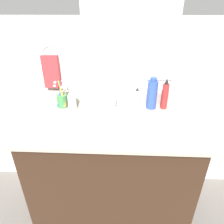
{
  "coord_description": "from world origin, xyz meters",
  "views": [
    {
      "loc": [
        0.05,
        -1.01,
        1.35
      ],
      "look_at": [
        0.0,
        0.0,
        0.81
      ],
      "focal_mm": 31.83,
      "sensor_mm": 36.0,
      "label": 1
    }
  ],
  "objects_px": {
    "bottle_shampoo_blue": "(152,94)",
    "bottle_lotion_white": "(137,99)",
    "soap_bar": "(84,105)",
    "bottle_gel_clear": "(72,102)",
    "hand_towel": "(51,72)",
    "cup_green": "(62,100)",
    "bottle_spray_red": "(165,95)",
    "faucet": "(115,103)"
  },
  "relations": [
    {
      "from": "bottle_shampoo_blue",
      "to": "bottle_lotion_white",
      "type": "xyz_separation_m",
      "value": [
        -0.1,
        -0.0,
        -0.03
      ]
    },
    {
      "from": "bottle_shampoo_blue",
      "to": "soap_bar",
      "type": "xyz_separation_m",
      "value": [
        -0.46,
        0.0,
        -0.09
      ]
    },
    {
      "from": "bottle_shampoo_blue",
      "to": "bottle_gel_clear",
      "type": "relative_size",
      "value": 1.75
    },
    {
      "from": "hand_towel",
      "to": "cup_green",
      "type": "xyz_separation_m",
      "value": [
        0.07,
        -0.08,
        -0.17
      ]
    },
    {
      "from": "hand_towel",
      "to": "bottle_shampoo_blue",
      "type": "height_order",
      "value": "hand_towel"
    },
    {
      "from": "bottle_shampoo_blue",
      "to": "bottle_lotion_white",
      "type": "distance_m",
      "value": 0.11
    },
    {
      "from": "cup_green",
      "to": "bottle_spray_red",
      "type": "bearing_deg",
      "value": 0.92
    },
    {
      "from": "bottle_spray_red",
      "to": "bottle_gel_clear",
      "type": "bearing_deg",
      "value": -175.25
    },
    {
      "from": "faucet",
      "to": "bottle_shampoo_blue",
      "type": "relative_size",
      "value": 0.75
    },
    {
      "from": "bottle_shampoo_blue",
      "to": "soap_bar",
      "type": "bearing_deg",
      "value": 179.95
    },
    {
      "from": "soap_bar",
      "to": "bottle_spray_red",
      "type": "bearing_deg",
      "value": -0.08
    },
    {
      "from": "bottle_lotion_white",
      "to": "bottle_gel_clear",
      "type": "relative_size",
      "value": 1.19
    },
    {
      "from": "hand_towel",
      "to": "soap_bar",
      "type": "distance_m",
      "value": 0.31
    },
    {
      "from": "hand_towel",
      "to": "faucet",
      "type": "height_order",
      "value": "hand_towel"
    },
    {
      "from": "cup_green",
      "to": "soap_bar",
      "type": "distance_m",
      "value": 0.15
    },
    {
      "from": "hand_towel",
      "to": "bottle_spray_red",
      "type": "xyz_separation_m",
      "value": [
        0.76,
        -0.07,
        -0.12
      ]
    },
    {
      "from": "bottle_lotion_white",
      "to": "cup_green",
      "type": "bearing_deg",
      "value": -178.84
    },
    {
      "from": "bottle_spray_red",
      "to": "bottle_gel_clear",
      "type": "xyz_separation_m",
      "value": [
        -0.61,
        -0.05,
        -0.04
      ]
    },
    {
      "from": "cup_green",
      "to": "soap_bar",
      "type": "bearing_deg",
      "value": 4.57
    },
    {
      "from": "cup_green",
      "to": "bottle_gel_clear",
      "type": "bearing_deg",
      "value": -26.61
    },
    {
      "from": "bottle_spray_red",
      "to": "soap_bar",
      "type": "distance_m",
      "value": 0.55
    },
    {
      "from": "hand_towel",
      "to": "faucet",
      "type": "xyz_separation_m",
      "value": [
        0.43,
        -0.07,
        -0.19
      ]
    },
    {
      "from": "hand_towel",
      "to": "bottle_lotion_white",
      "type": "distance_m",
      "value": 0.6
    },
    {
      "from": "cup_green",
      "to": "bottle_lotion_white",
      "type": "bearing_deg",
      "value": 1.16
    },
    {
      "from": "bottle_gel_clear",
      "to": "hand_towel",
      "type": "bearing_deg",
      "value": 141.28
    },
    {
      "from": "hand_towel",
      "to": "faucet",
      "type": "relative_size",
      "value": 1.38
    },
    {
      "from": "hand_towel",
      "to": "cup_green",
      "type": "bearing_deg",
      "value": -48.32
    },
    {
      "from": "bottle_gel_clear",
      "to": "soap_bar",
      "type": "height_order",
      "value": "bottle_gel_clear"
    },
    {
      "from": "bottle_spray_red",
      "to": "bottle_lotion_white",
      "type": "height_order",
      "value": "bottle_spray_red"
    },
    {
      "from": "bottle_spray_red",
      "to": "cup_green",
      "type": "distance_m",
      "value": 0.69
    },
    {
      "from": "bottle_lotion_white",
      "to": "bottle_shampoo_blue",
      "type": "bearing_deg",
      "value": 0.63
    },
    {
      "from": "cup_green",
      "to": "soap_bar",
      "type": "xyz_separation_m",
      "value": [
        0.15,
        0.01,
        -0.04
      ]
    },
    {
      "from": "bottle_spray_red",
      "to": "bottle_lotion_white",
      "type": "bearing_deg",
      "value": -179.76
    },
    {
      "from": "hand_towel",
      "to": "bottle_shampoo_blue",
      "type": "xyz_separation_m",
      "value": [
        0.68,
        -0.07,
        -0.12
      ]
    },
    {
      "from": "bottle_spray_red",
      "to": "bottle_gel_clear",
      "type": "distance_m",
      "value": 0.61
    },
    {
      "from": "faucet",
      "to": "hand_towel",
      "type": "bearing_deg",
      "value": 170.47
    },
    {
      "from": "faucet",
      "to": "cup_green",
      "type": "xyz_separation_m",
      "value": [
        -0.36,
        -0.01,
        0.03
      ]
    },
    {
      "from": "hand_towel",
      "to": "bottle_lotion_white",
      "type": "bearing_deg",
      "value": -7.18
    },
    {
      "from": "faucet",
      "to": "bottle_gel_clear",
      "type": "distance_m",
      "value": 0.29
    },
    {
      "from": "bottle_spray_red",
      "to": "bottle_lotion_white",
      "type": "distance_m",
      "value": 0.19
    },
    {
      "from": "bottle_shampoo_blue",
      "to": "cup_green",
      "type": "height_order",
      "value": "bottle_shampoo_blue"
    },
    {
      "from": "faucet",
      "to": "cup_green",
      "type": "bearing_deg",
      "value": -178.31
    }
  ]
}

